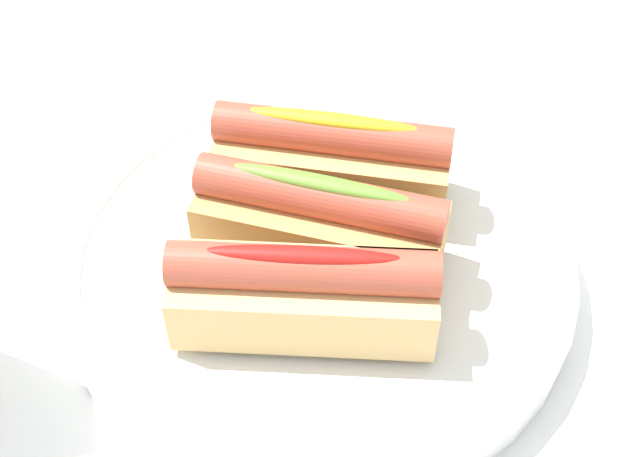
% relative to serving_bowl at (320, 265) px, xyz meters
% --- Properties ---
extents(ground_plane, '(2.40, 2.40, 0.00)m').
position_rel_serving_bowl_xyz_m(ground_plane, '(-0.01, 0.01, -0.02)').
color(ground_plane, white).
extents(serving_bowl, '(0.32, 0.32, 0.03)m').
position_rel_serving_bowl_xyz_m(serving_bowl, '(0.00, 0.00, 0.00)').
color(serving_bowl, white).
rests_on(serving_bowl, ground_plane).
extents(hotdog_front, '(0.16, 0.07, 0.06)m').
position_rel_serving_bowl_xyz_m(hotdog_front, '(-0.01, -0.05, 0.04)').
color(hotdog_front, tan).
rests_on(hotdog_front, serving_bowl).
extents(hotdog_back, '(0.16, 0.08, 0.06)m').
position_rel_serving_bowl_xyz_m(hotdog_back, '(0.00, -0.00, 0.04)').
color(hotdog_back, tan).
rests_on(hotdog_back, serving_bowl).
extents(hotdog_side, '(0.15, 0.05, 0.06)m').
position_rel_serving_bowl_xyz_m(hotdog_side, '(0.01, 0.05, 0.04)').
color(hotdog_side, '#DBB270').
rests_on(hotdog_side, serving_bowl).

